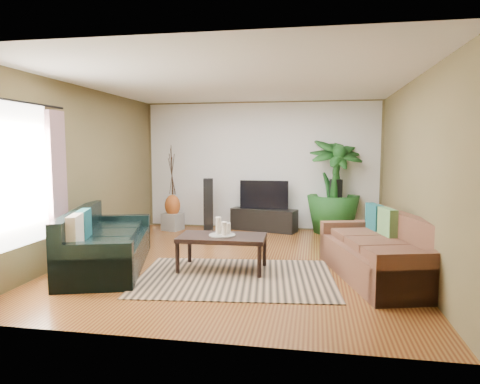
% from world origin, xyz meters
% --- Properties ---
extents(floor, '(5.50, 5.50, 0.00)m').
position_xyz_m(floor, '(0.00, 0.00, 0.00)').
color(floor, brown).
rests_on(floor, ground).
extents(ceiling, '(5.50, 5.50, 0.00)m').
position_xyz_m(ceiling, '(0.00, 0.00, 2.70)').
color(ceiling, white).
rests_on(ceiling, ground).
extents(wall_back, '(5.00, 0.00, 5.00)m').
position_xyz_m(wall_back, '(0.00, 2.75, 1.35)').
color(wall_back, brown).
rests_on(wall_back, ground).
extents(wall_front, '(5.00, 0.00, 5.00)m').
position_xyz_m(wall_front, '(0.00, -2.75, 1.35)').
color(wall_front, brown).
rests_on(wall_front, ground).
extents(wall_left, '(0.00, 5.50, 5.50)m').
position_xyz_m(wall_left, '(-2.50, 0.00, 1.35)').
color(wall_left, brown).
rests_on(wall_left, ground).
extents(wall_right, '(0.00, 5.50, 5.50)m').
position_xyz_m(wall_right, '(2.50, 0.00, 1.35)').
color(wall_right, brown).
rests_on(wall_right, ground).
extents(backwall_panel, '(4.90, 0.00, 4.90)m').
position_xyz_m(backwall_panel, '(0.00, 2.74, 1.35)').
color(backwall_panel, white).
rests_on(backwall_panel, ground).
extents(window_pane, '(0.00, 1.80, 1.80)m').
position_xyz_m(window_pane, '(-2.48, -1.60, 1.40)').
color(window_pane, white).
rests_on(window_pane, ground).
extents(curtain_far, '(0.08, 0.35, 2.20)m').
position_xyz_m(curtain_far, '(-2.43, -0.85, 1.15)').
color(curtain_far, gray).
rests_on(curtain_far, ground).
extents(curtain_rod, '(0.03, 1.90, 0.03)m').
position_xyz_m(curtain_rod, '(-2.43, -1.60, 2.30)').
color(curtain_rod, black).
rests_on(curtain_rod, ground).
extents(sofa_left, '(1.59, 2.47, 0.85)m').
position_xyz_m(sofa_left, '(-1.80, -0.64, 0.42)').
color(sofa_left, black).
rests_on(sofa_left, floor).
extents(sofa_right, '(1.50, 2.32, 0.85)m').
position_xyz_m(sofa_right, '(1.99, -0.50, 0.42)').
color(sofa_right, brown).
rests_on(sofa_right, floor).
extents(area_rug, '(2.77, 2.10, 0.01)m').
position_xyz_m(area_rug, '(0.13, -0.83, 0.01)').
color(area_rug, tan).
rests_on(area_rug, floor).
extents(coffee_table, '(1.24, 0.71, 0.50)m').
position_xyz_m(coffee_table, '(-0.13, -0.50, 0.25)').
color(coffee_table, black).
rests_on(coffee_table, floor).
extents(candle_tray, '(0.38, 0.38, 0.02)m').
position_xyz_m(candle_tray, '(-0.13, -0.50, 0.51)').
color(candle_tray, gray).
rests_on(candle_tray, coffee_table).
extents(candle_tall, '(0.08, 0.08, 0.24)m').
position_xyz_m(candle_tall, '(-0.19, -0.47, 0.64)').
color(candle_tall, beige).
rests_on(candle_tall, candle_tray).
extents(candle_mid, '(0.08, 0.08, 0.19)m').
position_xyz_m(candle_mid, '(-0.09, -0.54, 0.61)').
color(candle_mid, '#F5E3CF').
rests_on(candle_mid, candle_tray).
extents(candle_short, '(0.08, 0.08, 0.16)m').
position_xyz_m(candle_short, '(-0.06, -0.44, 0.59)').
color(candle_short, white).
rests_on(candle_short, candle_tray).
extents(tv_stand, '(1.44, 0.75, 0.46)m').
position_xyz_m(tv_stand, '(0.11, 2.50, 0.23)').
color(tv_stand, black).
rests_on(tv_stand, floor).
extents(television, '(1.01, 0.06, 0.60)m').
position_xyz_m(television, '(0.11, 2.50, 0.76)').
color(television, black).
rests_on(television, tv_stand).
extents(speaker_left, '(0.24, 0.26, 1.10)m').
position_xyz_m(speaker_left, '(-1.03, 2.26, 0.55)').
color(speaker_left, black).
rests_on(speaker_left, floor).
extents(speaker_right, '(0.25, 0.27, 1.10)m').
position_xyz_m(speaker_right, '(1.57, 2.50, 0.55)').
color(speaker_right, black).
rests_on(speaker_right, floor).
extents(potted_plant, '(1.32, 1.32, 1.92)m').
position_xyz_m(potted_plant, '(1.53, 2.50, 0.96)').
color(potted_plant, '#194C1A').
rests_on(potted_plant, floor).
extents(plant_pot, '(0.35, 0.35, 0.28)m').
position_xyz_m(plant_pot, '(1.53, 2.50, 0.14)').
color(plant_pot, black).
rests_on(plant_pot, floor).
extents(pedestal, '(0.45, 0.45, 0.36)m').
position_xyz_m(pedestal, '(-1.80, 2.23, 0.18)').
color(pedestal, gray).
rests_on(pedestal, floor).
extents(vase, '(0.33, 0.33, 0.46)m').
position_xyz_m(vase, '(-1.80, 2.23, 0.52)').
color(vase, '#97481B').
rests_on(vase, pedestal).
extents(side_table, '(0.56, 0.56, 0.49)m').
position_xyz_m(side_table, '(-2.25, 0.52, 0.24)').
color(side_table, '#915B2F').
rests_on(side_table, floor).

